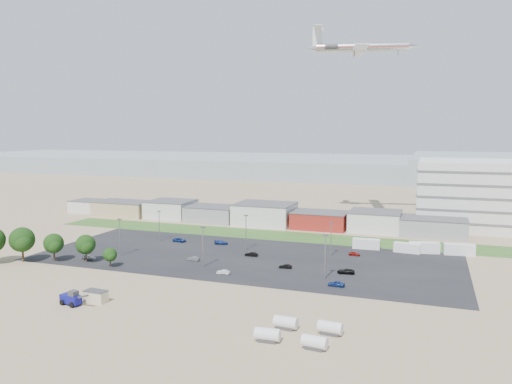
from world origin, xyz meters
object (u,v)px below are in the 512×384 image
at_px(parked_car_9, 179,240).
at_px(parked_car_7, 251,254).
at_px(storage_tank_nw, 286,322).
at_px(parked_car_13, 223,272).
at_px(parked_car_0, 346,271).
at_px(airliner, 362,47).
at_px(parked_car_4, 193,259).
at_px(portable_shed, 96,296).
at_px(parked_car_1, 285,266).
at_px(parked_car_10, 89,257).
at_px(telehandler, 71,298).
at_px(parked_car_8, 354,254).
at_px(parked_car_2, 336,284).
at_px(parked_car_6, 221,242).
at_px(box_trailer_a, 366,244).

bearing_deg(parked_car_9, parked_car_7, -101.91).
xyz_separation_m(storage_tank_nw, parked_car_13, (-24.75, 28.80, -0.74)).
bearing_deg(parked_car_13, storage_tank_nw, 33.37).
distance_m(storage_tank_nw, parked_car_0, 39.84).
xyz_separation_m(airliner, parked_car_4, (-33.95, -82.16, -68.50)).
bearing_deg(portable_shed, airliner, 76.96).
bearing_deg(parked_car_1, parked_car_9, -119.96).
height_order(parked_car_1, parked_car_10, parked_car_10).
relative_size(telehandler, airliner, 0.18).
bearing_deg(parked_car_0, parked_car_8, 174.55).
bearing_deg(parked_car_7, parked_car_1, 53.35).
bearing_deg(parked_car_2, parked_car_4, -100.00).
bearing_deg(parked_car_7, parked_car_8, 109.56).
bearing_deg(telehandler, parked_car_6, 94.66).
relative_size(telehandler, storage_tank_nw, 1.78).
height_order(telehandler, parked_car_2, telehandler).
relative_size(airliner, parked_car_2, 11.34).
bearing_deg(parked_car_10, parked_car_4, -78.88).
height_order(storage_tank_nw, box_trailer_a, box_trailer_a).
height_order(parked_car_2, parked_car_13, parked_car_2).
distance_m(parked_car_2, parked_car_9, 64.73).
bearing_deg(airliner, storage_tank_nw, -100.38).
bearing_deg(parked_car_7, box_trailer_a, 122.99).
xyz_separation_m(parked_car_1, parked_car_8, (15.12, 19.85, -0.00)).
distance_m(storage_tank_nw, parked_car_7, 54.20).
height_order(box_trailer_a, parked_car_7, box_trailer_a).
distance_m(parked_car_0, parked_car_2, 11.29).
xyz_separation_m(telehandler, parked_car_6, (6.92, 62.31, -0.96)).
height_order(portable_shed, parked_car_7, portable_shed).
distance_m(telehandler, parked_car_4, 41.66).
relative_size(portable_shed, parked_car_9, 1.10).
height_order(portable_shed, parked_car_9, portable_shed).
bearing_deg(parked_car_0, portable_shed, -57.55).
relative_size(storage_tank_nw, parked_car_10, 1.05).
bearing_deg(telehandler, parked_car_4, 90.30).
bearing_deg(parked_car_6, parked_car_0, -120.89).
bearing_deg(box_trailer_a, parked_car_6, -171.42).
xyz_separation_m(airliner, parked_car_9, (-49.18, -61.89, -68.45)).
bearing_deg(parked_car_8, box_trailer_a, -7.19).
xyz_separation_m(parked_car_9, parked_car_13, (28.39, -29.70, -0.08)).
bearing_deg(box_trailer_a, airliner, 97.55).
bearing_deg(telehandler, portable_shed, 52.81).
bearing_deg(parked_car_7, airliner, 162.96).
bearing_deg(box_trailer_a, parked_car_2, -95.74).
distance_m(storage_tank_nw, parked_car_4, 53.85).
relative_size(box_trailer_a, parked_car_10, 2.00).
bearing_deg(parked_car_10, parked_car_7, -71.63).
relative_size(storage_tank_nw, parked_car_4, 1.21).
relative_size(portable_shed, parked_car_2, 1.29).
height_order(box_trailer_a, airliner, airliner).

